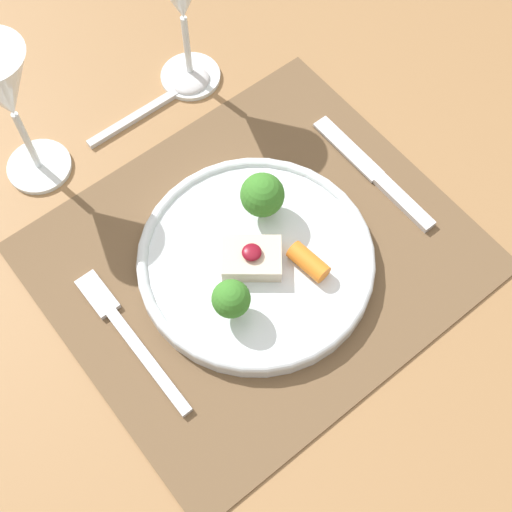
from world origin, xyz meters
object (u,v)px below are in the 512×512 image
at_px(spoon, 178,90).
at_px(wine_glass_far, 4,92).
at_px(fork, 126,331).
at_px(knife, 380,180).
at_px(dinner_plate, 256,257).

distance_m(spoon, wine_glass_far, 0.23).
distance_m(fork, knife, 0.33).
bearing_deg(spoon, dinner_plate, -109.57).
xyz_separation_m(knife, spoon, (-0.11, 0.25, -0.00)).
bearing_deg(dinner_plate, knife, -1.98).
distance_m(knife, wine_glass_far, 0.42).
relative_size(spoon, wine_glass_far, 0.92).
relative_size(knife, spoon, 1.09).
relative_size(fork, wine_glass_far, 1.00).
relative_size(dinner_plate, knife, 1.35).
xyz_separation_m(dinner_plate, wine_glass_far, (-0.12, 0.26, 0.12)).
height_order(dinner_plate, knife, dinner_plate).
bearing_deg(spoon, fork, -138.60).
relative_size(dinner_plate, spoon, 1.47).
bearing_deg(fork, wine_glass_far, 83.42).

